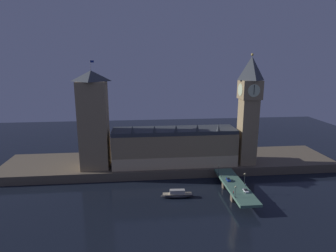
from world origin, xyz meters
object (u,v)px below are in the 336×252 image
Objects in this scene: car_northbound_lead at (228,180)px; pedestrian_far_rail at (221,175)px; victoria_tower at (94,120)px; street_lamp_near at (235,190)px; car_southbound_lead at (246,191)px; street_lamp_mid at (245,177)px; clock_tower at (249,107)px; boat_upstream at (177,195)px; street_lamp_far at (219,168)px; pedestrian_mid_walk at (246,185)px; pedestrian_near_rail at (234,192)px.

pedestrian_far_rail reaches higher than car_northbound_lead.
victoria_tower reaches higher than pedestrian_far_rail.
victoria_tower is at bearing 146.08° from street_lamp_near.
street_lamp_mid is (2.76, 9.26, 3.31)m from car_southbound_lead.
car_southbound_lead is 9.81m from street_lamp_near.
clock_tower is 56.82m from car_southbound_lead.
clock_tower is 72.02m from boat_upstream.
pedestrian_far_rail is at bearing 111.75° from car_northbound_lead.
pedestrian_far_rail reaches higher than boat_upstream.
clock_tower is 96.94m from victoria_tower.
pedestrian_far_rail is 0.30× the size of street_lamp_far.
victoria_tower is 87.33m from car_northbound_lead.
street_lamp_near is at bearing -130.00° from pedestrian_mid_walk.
car_northbound_lead is at bearing 81.89° from street_lamp_near.
street_lamp_near is 29.44m from street_lamp_far.
street_lamp_near reaches higher than pedestrian_mid_walk.
car_southbound_lead is at bearing -70.35° from pedestrian_far_rail.
pedestrian_mid_walk reaches higher than car_northbound_lead.
street_lamp_near is at bearing -27.74° from boat_upstream.
street_lamp_mid is (7.49, -4.68, 3.20)m from car_northbound_lead.
car_northbound_lead is 0.63× the size of street_lamp_near.
pedestrian_mid_walk reaches higher than car_southbound_lead.
car_southbound_lead is (4.73, -13.94, -0.11)m from car_northbound_lead.
street_lamp_far is at bearing -15.29° from victoria_tower.
pedestrian_near_rail is 12.51m from pedestrian_mid_walk.
pedestrian_near_rail is at bearing -31.83° from victoria_tower.
car_southbound_lead is at bearing -71.26° from car_northbound_lead.
clock_tower reaches higher than victoria_tower.
pedestrian_mid_walk is at bearing 69.39° from car_southbound_lead.
car_southbound_lead is 10.21m from street_lamp_mid.
clock_tower is 11.98× the size of street_lamp_far.
clock_tower is 60.25m from pedestrian_near_rail.
street_lamp_near reaches higher than street_lamp_far.
clock_tower is at bearing 69.45° from pedestrian_mid_walk.
car_northbound_lead is 10.82m from street_lamp_far.
street_lamp_mid reaches higher than pedestrian_mid_walk.
boat_upstream is at bearing -146.83° from clock_tower.
pedestrian_far_rail is 25.50m from street_lamp_near.
car_southbound_lead is at bearing -106.63° from street_lamp_mid.
victoria_tower is 83.28m from pedestrian_far_rail.
car_southbound_lead is 25.31m from street_lamp_far.
clock_tower is 11.16× the size of street_lamp_mid.
clock_tower is at bearing 68.32° from street_lamp_mid.
street_lamp_near is at bearing -96.41° from pedestrian_near_rail.
pedestrian_far_rail is 29.78m from boat_upstream.
pedestrian_far_rail is (74.18, -24.28, -29.04)m from victoria_tower.
car_southbound_lead is at bearing -72.64° from street_lamp_far.
street_lamp_mid reaches higher than boat_upstream.
clock_tower is 42.53× the size of pedestrian_mid_walk.
street_lamp_far is (-0.40, 25.88, 2.69)m from pedestrian_near_rail.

